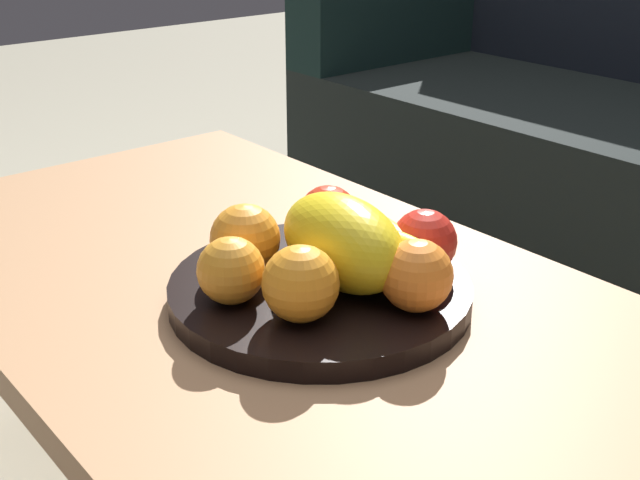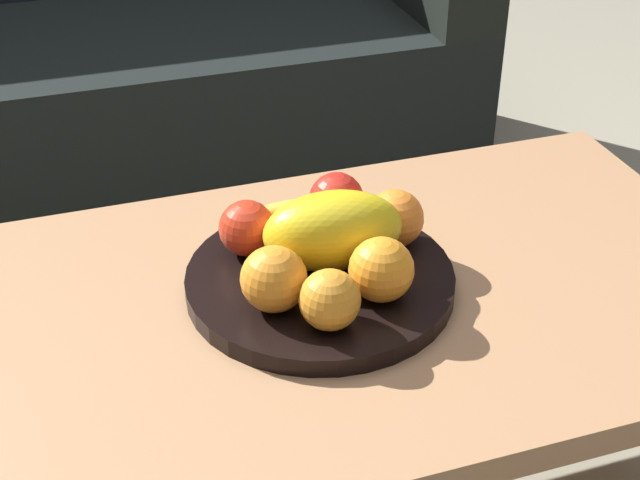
{
  "view_description": "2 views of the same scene",
  "coord_description": "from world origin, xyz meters",
  "px_view_note": "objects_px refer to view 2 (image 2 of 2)",
  "views": [
    {
      "loc": [
        0.68,
        -0.5,
        0.85
      ],
      "look_at": [
        0.04,
        0.02,
        0.48
      ],
      "focal_mm": 45.63,
      "sensor_mm": 36.0,
      "label": 1
    },
    {
      "loc": [
        -0.26,
        -0.89,
        1.11
      ],
      "look_at": [
        0.04,
        0.02,
        0.48
      ],
      "focal_mm": 51.75,
      "sensor_mm": 36.0,
      "label": 2
    }
  ],
  "objects_px": {
    "apple_front": "(337,200)",
    "orange_left": "(330,300)",
    "fruit_bowl": "(320,281)",
    "melon_large_front": "(333,230)",
    "apple_left": "(247,228)",
    "orange_back": "(381,270)",
    "coffee_table": "(294,330)",
    "banana_bunch": "(321,226)",
    "orange_right": "(395,218)",
    "couch": "(85,59)",
    "orange_front": "(274,279)"
  },
  "relations": [
    {
      "from": "orange_back",
      "to": "apple_left",
      "type": "distance_m",
      "value": 0.2
    },
    {
      "from": "couch",
      "to": "orange_right",
      "type": "relative_size",
      "value": 21.92
    },
    {
      "from": "orange_right",
      "to": "apple_front",
      "type": "bearing_deg",
      "value": 128.56
    },
    {
      "from": "coffee_table",
      "to": "fruit_bowl",
      "type": "distance_m",
      "value": 0.07
    },
    {
      "from": "coffee_table",
      "to": "orange_right",
      "type": "xyz_separation_m",
      "value": [
        0.16,
        0.06,
        0.11
      ]
    },
    {
      "from": "apple_front",
      "to": "coffee_table",
      "type": "bearing_deg",
      "value": -128.45
    },
    {
      "from": "orange_right",
      "to": "apple_front",
      "type": "xyz_separation_m",
      "value": [
        -0.06,
        0.07,
        -0.0
      ]
    },
    {
      "from": "melon_large_front",
      "to": "orange_right",
      "type": "xyz_separation_m",
      "value": [
        0.09,
        0.02,
        -0.01
      ]
    },
    {
      "from": "couch",
      "to": "orange_front",
      "type": "xyz_separation_m",
      "value": [
        0.12,
        -1.2,
        0.17
      ]
    },
    {
      "from": "couch",
      "to": "orange_front",
      "type": "distance_m",
      "value": 1.22
    },
    {
      "from": "melon_large_front",
      "to": "fruit_bowl",
      "type": "bearing_deg",
      "value": -147.33
    },
    {
      "from": "melon_large_front",
      "to": "orange_left",
      "type": "distance_m",
      "value": 0.13
    },
    {
      "from": "banana_bunch",
      "to": "orange_left",
      "type": "bearing_deg",
      "value": -104.65
    },
    {
      "from": "fruit_bowl",
      "to": "orange_left",
      "type": "relative_size",
      "value": 4.7
    },
    {
      "from": "fruit_bowl",
      "to": "orange_front",
      "type": "relative_size",
      "value": 4.25
    },
    {
      "from": "orange_back",
      "to": "apple_left",
      "type": "bearing_deg",
      "value": 131.63
    },
    {
      "from": "apple_front",
      "to": "fruit_bowl",
      "type": "bearing_deg",
      "value": -118.86
    },
    {
      "from": "orange_left",
      "to": "apple_front",
      "type": "bearing_deg",
      "value": 69.02
    },
    {
      "from": "apple_front",
      "to": "orange_left",
      "type": "bearing_deg",
      "value": -110.98
    },
    {
      "from": "orange_back",
      "to": "apple_left",
      "type": "relative_size",
      "value": 1.09
    },
    {
      "from": "coffee_table",
      "to": "fruit_bowl",
      "type": "xyz_separation_m",
      "value": [
        0.04,
        0.02,
        0.05
      ]
    },
    {
      "from": "orange_left",
      "to": "apple_left",
      "type": "height_order",
      "value": "same"
    },
    {
      "from": "melon_large_front",
      "to": "orange_back",
      "type": "xyz_separation_m",
      "value": [
        0.03,
        -0.08,
        -0.01
      ]
    },
    {
      "from": "fruit_bowl",
      "to": "orange_left",
      "type": "height_order",
      "value": "orange_left"
    },
    {
      "from": "fruit_bowl",
      "to": "couch",
      "type": "bearing_deg",
      "value": 99.39
    },
    {
      "from": "orange_left",
      "to": "banana_bunch",
      "type": "distance_m",
      "value": 0.17
    },
    {
      "from": "fruit_bowl",
      "to": "apple_left",
      "type": "height_order",
      "value": "apple_left"
    },
    {
      "from": "fruit_bowl",
      "to": "melon_large_front",
      "type": "bearing_deg",
      "value": 32.67
    },
    {
      "from": "orange_front",
      "to": "orange_right",
      "type": "xyz_separation_m",
      "value": [
        0.19,
        0.08,
        -0.0
      ]
    },
    {
      "from": "fruit_bowl",
      "to": "melon_large_front",
      "type": "distance_m",
      "value": 0.07
    },
    {
      "from": "apple_left",
      "to": "coffee_table",
      "type": "bearing_deg",
      "value": -71.01
    },
    {
      "from": "coffee_table",
      "to": "orange_front",
      "type": "xyz_separation_m",
      "value": [
        -0.03,
        -0.03,
        0.11
      ]
    },
    {
      "from": "coffee_table",
      "to": "apple_left",
      "type": "bearing_deg",
      "value": 108.99
    },
    {
      "from": "orange_right",
      "to": "apple_left",
      "type": "xyz_separation_m",
      "value": [
        -0.19,
        0.04,
        -0.0
      ]
    },
    {
      "from": "couch",
      "to": "fruit_bowl",
      "type": "height_order",
      "value": "couch"
    },
    {
      "from": "coffee_table",
      "to": "fruit_bowl",
      "type": "bearing_deg",
      "value": 26.16
    },
    {
      "from": "orange_front",
      "to": "apple_left",
      "type": "distance_m",
      "value": 0.12
    },
    {
      "from": "orange_right",
      "to": "orange_back",
      "type": "xyz_separation_m",
      "value": [
        -0.06,
        -0.11,
        0.0
      ]
    },
    {
      "from": "orange_front",
      "to": "orange_left",
      "type": "distance_m",
      "value": 0.08
    },
    {
      "from": "coffee_table",
      "to": "orange_back",
      "type": "bearing_deg",
      "value": -27.37
    },
    {
      "from": "orange_front",
      "to": "apple_front",
      "type": "xyz_separation_m",
      "value": [
        0.13,
        0.16,
        -0.0
      ]
    },
    {
      "from": "couch",
      "to": "orange_left",
      "type": "relative_size",
      "value": 23.24
    },
    {
      "from": "fruit_bowl",
      "to": "orange_back",
      "type": "relative_size",
      "value": 4.28
    },
    {
      "from": "coffee_table",
      "to": "banana_bunch",
      "type": "bearing_deg",
      "value": 53.12
    },
    {
      "from": "orange_front",
      "to": "banana_bunch",
      "type": "height_order",
      "value": "orange_front"
    },
    {
      "from": "fruit_bowl",
      "to": "melon_large_front",
      "type": "height_order",
      "value": "melon_large_front"
    },
    {
      "from": "coffee_table",
      "to": "orange_left",
      "type": "bearing_deg",
      "value": -76.59
    },
    {
      "from": "melon_large_front",
      "to": "orange_back",
      "type": "distance_m",
      "value": 0.09
    },
    {
      "from": "melon_large_front",
      "to": "orange_front",
      "type": "bearing_deg",
      "value": -146.33
    },
    {
      "from": "apple_front",
      "to": "melon_large_front",
      "type": "bearing_deg",
      "value": -111.64
    }
  ]
}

